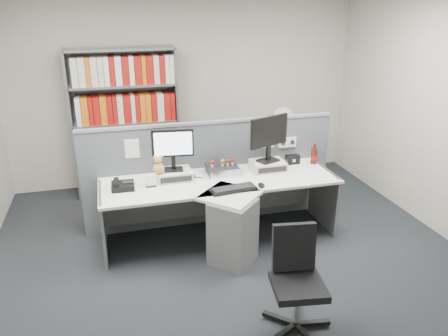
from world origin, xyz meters
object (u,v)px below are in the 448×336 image
object	(u,v)px
keyboard	(233,189)
shelving_unit	(126,125)
monitor_right	(269,135)
monitor_left	(173,146)
office_chair	(296,277)
mouse	(261,185)
cola_bottle	(314,156)
desktop_pc	(222,169)
desk_calendar	(151,182)
speaker	(293,159)
desk_phone	(122,185)
desk_fan	(282,120)
filing_cabinet	(280,165)
desk	(225,210)

from	to	relation	value
keyboard	shelving_unit	distance (m)	2.18
monitor_right	monitor_left	bearing A→B (deg)	-179.99
monitor_left	shelving_unit	world-z (taller)	shelving_unit
monitor_right	office_chair	bearing A→B (deg)	-102.56
mouse	cola_bottle	world-z (taller)	cola_bottle
desktop_pc	office_chair	distance (m)	1.78
mouse	desk_calendar	size ratio (longest dim) A/B	0.85
keyboard	speaker	size ratio (longest dim) A/B	3.09
monitor_right	desk_phone	xyz separation A→B (m)	(-1.67, -0.14, -0.38)
desktop_pc	shelving_unit	xyz separation A→B (m)	(-0.97, 1.44, 0.21)
desktop_pc	speaker	distance (m)	0.90
desk_phone	desk_fan	world-z (taller)	desk_fan
desk_phone	filing_cabinet	distance (m)	2.56
desktop_pc	desk_phone	xyz separation A→B (m)	(-1.12, -0.16, -0.01)
filing_cabinet	desk_calendar	bearing A→B (deg)	-149.22
keyboard	mouse	world-z (taller)	mouse
cola_bottle	desk_fan	xyz separation A→B (m)	(-0.02, 0.98, 0.19)
cola_bottle	desk_fan	bearing A→B (deg)	91.15
shelving_unit	office_chair	xyz separation A→B (m)	(1.13, -3.18, -0.51)
mouse	desk_phone	size ratio (longest dim) A/B	0.45
desk_calendar	desk_phone	bearing A→B (deg)	177.59
desk	monitor_right	size ratio (longest dim) A/B	4.88
office_chair	desktop_pc	bearing A→B (deg)	95.24
desk_fan	office_chair	size ratio (longest dim) A/B	0.57
monitor_right	keyboard	xyz separation A→B (m)	(-0.56, -0.47, -0.40)
desktop_pc	cola_bottle	xyz separation A→B (m)	(1.15, 0.01, 0.05)
desktop_pc	desk_fan	distance (m)	1.52
keyboard	filing_cabinet	world-z (taller)	keyboard
cola_bottle	filing_cabinet	bearing A→B (deg)	91.15
monitor_right	cola_bottle	size ratio (longest dim) A/B	2.04
desk_fan	office_chair	bearing A→B (deg)	-109.45
monitor_right	desk_calendar	world-z (taller)	monitor_right
desk	desk_fan	world-z (taller)	desk_fan
desktop_pc	speaker	bearing A→B (deg)	4.71
monitor_right	filing_cabinet	xyz separation A→B (m)	(0.58, 1.02, -0.79)
desk	filing_cabinet	distance (m)	1.85
mouse	desk_phone	xyz separation A→B (m)	(-1.42, 0.33, 0.02)
desk	speaker	xyz separation A→B (m)	(0.97, 0.49, 0.32)
desk_phone	mouse	bearing A→B (deg)	-13.08
keyboard	speaker	distance (m)	1.08
mouse	filing_cabinet	distance (m)	1.74
speaker	shelving_unit	world-z (taller)	shelving_unit
monitor_right	desktop_pc	bearing A→B (deg)	177.09
monitor_right	filing_cabinet	size ratio (longest dim) A/B	0.76
speaker	desk_phone	bearing A→B (deg)	-173.30
speaker	office_chair	world-z (taller)	office_chair
mouse	desk_phone	distance (m)	1.46
desk_fan	desktop_pc	bearing A→B (deg)	-138.74
desk_phone	speaker	world-z (taller)	speaker
desk_phone	cola_bottle	bearing A→B (deg)	4.39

